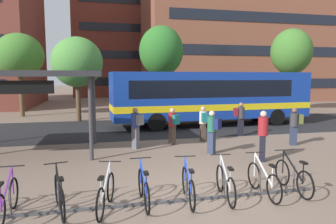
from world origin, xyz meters
name	(u,v)px	position (x,y,z in m)	size (l,w,h in m)	color
ground	(200,195)	(0.00, 0.00, 0.00)	(200.00, 200.00, 0.00)	#7A6656
bus_lane_asphalt	(142,128)	(0.00, 10.47, 0.00)	(80.00, 7.20, 0.01)	#232326
city_bus	(213,96)	(4.33, 10.48, 1.78)	(12.14, 3.19, 3.20)	#14389E
bike_rack	(146,201)	(-1.41, -0.32, 0.09)	(8.62, 0.10, 0.70)	#47474C
parked_bicycle_purple_1	(7,201)	(-4.33, -0.35, 0.38)	(0.52, 1.72, 0.99)	black
parked_bicycle_black_2	(59,195)	(-3.30, -0.30, 0.38)	(0.57, 1.69, 0.99)	black
parked_bicycle_silver_3	(106,194)	(-2.32, -0.43, 0.38)	(0.60, 1.68, 0.99)	black
parked_bicycle_blue_4	(144,189)	(-1.46, -0.29, 0.38)	(0.52, 1.72, 0.99)	black
parked_bicycle_blue_5	(188,186)	(-0.42, -0.37, 0.38)	(0.52, 1.72, 0.99)	black
parked_bicycle_silver_6	(225,184)	(0.50, -0.40, 0.38)	(0.52, 1.71, 0.99)	black
parked_bicycle_white_7	(263,181)	(1.51, -0.41, 0.38)	(0.52, 1.72, 0.99)	black
parked_bicycle_black_8	(293,177)	(2.39, -0.33, 0.38)	(0.52, 1.72, 0.99)	black
transit_shelter	(1,76)	(-5.87, 5.37, 2.97)	(7.34, 3.74, 3.15)	#38383D
commuter_maroon_pack_0	(263,132)	(3.13, 2.50, 1.03)	(0.52, 0.60, 1.78)	black
commuter_navy_pack_1	(212,129)	(1.79, 3.84, 0.96)	(0.56, 0.60, 1.66)	#2D3851
commuter_teal_pack_2	(203,121)	(2.22, 6.13, 0.92)	(0.34, 0.52, 1.60)	#47382D
commuter_teal_pack_3	(173,124)	(0.70, 5.76, 0.92)	(0.51, 0.60, 1.60)	#47382D
commuter_maroon_pack_4	(240,117)	(4.44, 6.96, 0.96)	(0.56, 0.39, 1.67)	black
commuter_grey_pack_5	(136,125)	(-0.94, 5.33, 0.98)	(0.57, 0.60, 1.69)	#565660
commuter_olive_pack_6	(295,124)	(5.78, 4.49, 0.93)	(0.58, 0.42, 1.62)	#2D3851
street_tree_0	(291,52)	(13.61, 16.47, 5.00)	(3.40, 3.40, 6.94)	brown
street_tree_1	(77,62)	(-3.69, 14.13, 3.86)	(3.30, 3.30, 5.51)	brown
street_tree_2	(161,51)	(2.60, 17.51, 4.95)	(3.52, 3.52, 6.96)	brown
street_tree_3	(19,56)	(-7.91, 17.51, 4.46)	(3.43, 3.43, 6.06)	brown
building_centre_block	(133,48)	(3.33, 43.88, 7.45)	(18.12, 13.72, 14.90)	brown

